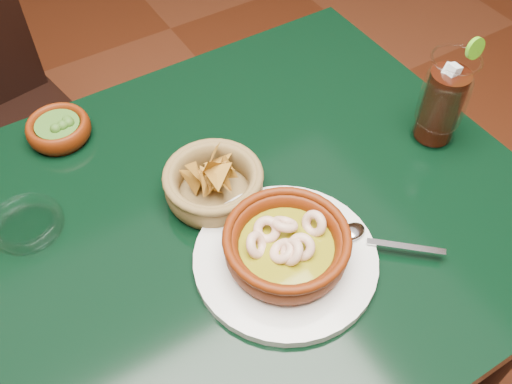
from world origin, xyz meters
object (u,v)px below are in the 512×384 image
chip_basket (214,183)px  cola_drink (443,100)px  shrimp_plate (286,249)px  dining_table (179,278)px

chip_basket → cola_drink: (0.40, -0.08, 0.05)m
shrimp_plate → cola_drink: size_ratio=1.79×
dining_table → shrimp_plate: bearing=-41.5°
cola_drink → dining_table: bearing=176.4°
shrimp_plate → cola_drink: 0.39m
chip_basket → shrimp_plate: bearing=-80.6°
chip_basket → cola_drink: size_ratio=1.00×
dining_table → chip_basket: chip_basket is taller
shrimp_plate → dining_table: bearing=138.5°
shrimp_plate → chip_basket: bearing=99.4°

